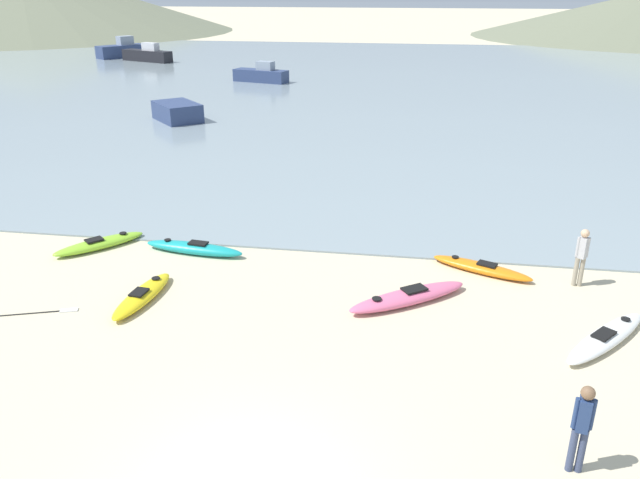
% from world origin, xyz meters
% --- Properties ---
extents(bay_water, '(160.00, 70.00, 0.06)m').
position_xyz_m(bay_water, '(0.00, 44.85, 0.03)').
color(bay_water, gray).
rests_on(bay_water, ground_plane).
extents(kayak_on_sand_0, '(3.28, 2.63, 0.38)m').
position_xyz_m(kayak_on_sand_0, '(2.47, 7.02, 0.17)').
color(kayak_on_sand_0, '#E5668C').
rests_on(kayak_on_sand_0, ground_plane).
extents(kayak_on_sand_1, '(3.27, 0.98, 0.39)m').
position_xyz_m(kayak_on_sand_1, '(-4.17, 9.18, 0.17)').
color(kayak_on_sand_1, teal).
rests_on(kayak_on_sand_1, ground_plane).
extents(kayak_on_sand_2, '(0.92, 2.78, 0.33)m').
position_xyz_m(kayak_on_sand_2, '(-4.46, 6.02, 0.15)').
color(kayak_on_sand_2, yellow).
rests_on(kayak_on_sand_2, ground_plane).
extents(kayak_on_sand_3, '(2.41, 2.59, 0.35)m').
position_xyz_m(kayak_on_sand_3, '(-7.25, 9.10, 0.15)').
color(kayak_on_sand_3, '#8CCC2D').
rests_on(kayak_on_sand_3, ground_plane).
extents(kayak_on_sand_4, '(2.64, 2.96, 0.33)m').
position_xyz_m(kayak_on_sand_4, '(7.07, 5.76, 0.14)').
color(kayak_on_sand_4, white).
rests_on(kayak_on_sand_4, ground_plane).
extents(kayak_on_sand_5, '(2.94, 1.74, 0.33)m').
position_xyz_m(kayak_on_sand_5, '(4.51, 9.20, 0.14)').
color(kayak_on_sand_5, orange).
rests_on(kayak_on_sand_5, ground_plane).
extents(person_near_foreground, '(0.35, 0.27, 1.72)m').
position_xyz_m(person_near_foreground, '(5.46, 1.35, 0.99)').
color(person_near_foreground, '#384260').
rests_on(person_near_foreground, ground_plane).
extents(person_near_waterline, '(0.34, 0.29, 1.67)m').
position_xyz_m(person_near_waterline, '(7.04, 8.75, 0.96)').
color(person_near_waterline, gray).
rests_on(person_near_waterline, ground_plane).
extents(moored_boat_0, '(3.66, 3.72, 1.06)m').
position_xyz_m(moored_boat_0, '(-11.82, 27.76, 0.59)').
color(moored_boat_0, navy).
rests_on(moored_boat_0, bay_water).
extents(moored_boat_2, '(4.77, 2.57, 1.67)m').
position_xyz_m(moored_boat_2, '(-10.65, 43.60, 0.64)').
color(moored_boat_2, navy).
rests_on(moored_boat_2, bay_water).
extents(moored_boat_3, '(4.66, 5.25, 2.20)m').
position_xyz_m(moored_boat_3, '(-30.01, 58.62, 0.83)').
color(moored_boat_3, navy).
rests_on(moored_boat_3, bay_water).
extents(moored_boat_4, '(5.99, 3.41, 1.89)m').
position_xyz_m(moored_boat_4, '(-25.76, 55.54, 0.72)').
color(moored_boat_4, black).
rests_on(moored_boat_4, bay_water).
extents(loose_paddle, '(2.69, 1.08, 0.03)m').
position_xyz_m(loose_paddle, '(-7.19, 4.81, 0.01)').
color(loose_paddle, black).
rests_on(loose_paddle, ground_plane).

